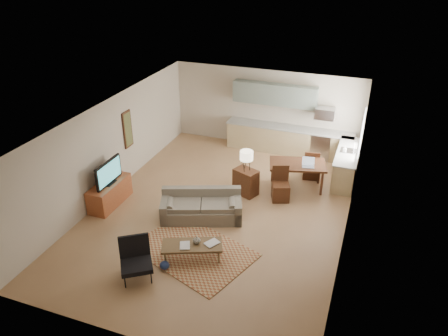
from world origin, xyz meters
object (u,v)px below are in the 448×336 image
at_px(coffee_table, 192,252).
at_px(tv_credenza, 110,193).
at_px(sofa, 201,206).
at_px(armchair, 136,261).
at_px(console_table, 246,182).
at_px(dining_table, 297,176).

xyz_separation_m(coffee_table, tv_credenza, (-3.06, 1.38, 0.12)).
distance_m(sofa, armchair, 2.58).
height_order(console_table, dining_table, dining_table).
bearing_deg(armchair, dining_table, 29.52).
distance_m(armchair, dining_table, 5.50).
relative_size(sofa, dining_table, 1.36).
relative_size(armchair, console_table, 1.15).
distance_m(console_table, dining_table, 1.52).
relative_size(sofa, tv_credenza, 1.52).
xyz_separation_m(sofa, armchair, (-0.43, -2.54, 0.06)).
distance_m(tv_credenza, dining_table, 5.29).
bearing_deg(dining_table, console_table, -162.66).
xyz_separation_m(sofa, console_table, (0.70, 1.59, 0.00)).
bearing_deg(coffee_table, tv_credenza, 133.08).
height_order(sofa, armchair, armchair).
bearing_deg(tv_credenza, sofa, 4.33).
bearing_deg(console_table, sofa, -91.31).
height_order(coffee_table, armchair, armchair).
bearing_deg(sofa, armchair, -120.38).
bearing_deg(dining_table, tv_credenza, -165.52).
distance_m(sofa, console_table, 1.74).
bearing_deg(coffee_table, dining_table, 46.10).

